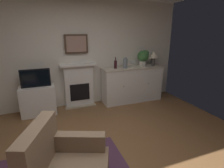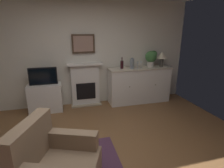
{
  "view_description": "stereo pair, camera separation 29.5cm",
  "coord_description": "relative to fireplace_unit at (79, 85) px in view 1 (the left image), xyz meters",
  "views": [
    {
      "loc": [
        -0.72,
        -2.06,
        1.85
      ],
      "look_at": [
        0.28,
        0.59,
        1.0
      ],
      "focal_mm": 28.19,
      "sensor_mm": 36.0,
      "label": 1
    },
    {
      "loc": [
        -0.44,
        -2.15,
        1.85
      ],
      "look_at": [
        0.28,
        0.59,
        1.0
      ],
      "focal_mm": 28.19,
      "sensor_mm": 36.0,
      "label": 2
    }
  ],
  "objects": [
    {
      "name": "wine_bottle",
      "position": [
        0.92,
        -0.15,
        0.5
      ],
      "size": [
        0.08,
        0.08,
        0.29
      ],
      "color": "#331419",
      "rests_on": "sideboard_cabinet"
    },
    {
      "name": "wine_glass_left",
      "position": [
        1.33,
        -0.21,
        0.51
      ],
      "size": [
        0.07,
        0.07,
        0.16
      ],
      "color": "silver",
      "rests_on": "sideboard_cabinet"
    },
    {
      "name": "vase_decorative",
      "position": [
        1.17,
        -0.23,
        0.53
      ],
      "size": [
        0.11,
        0.11,
        0.28
      ],
      "color": "slate",
      "rests_on": "sideboard_cabinet"
    },
    {
      "name": "potted_plant_small",
      "position": [
        1.74,
        -0.13,
        0.65
      ],
      "size": [
        0.3,
        0.3,
        0.43
      ],
      "color": "beige",
      "rests_on": "sideboard_cabinet"
    },
    {
      "name": "sideboard_cabinet",
      "position": [
        1.41,
        -0.18,
        -0.08
      ],
      "size": [
        1.65,
        0.49,
        0.94
      ],
      "color": "white",
      "rests_on": "ground_plane"
    },
    {
      "name": "fireplace_unit",
      "position": [
        0.0,
        0.0,
        0.0
      ],
      "size": [
        0.87,
        0.3,
        1.1
      ],
      "color": "white",
      "rests_on": "ground_plane"
    },
    {
      "name": "table_lamp",
      "position": [
        2.03,
        -0.18,
        0.67
      ],
      "size": [
        0.26,
        0.26,
        0.4
      ],
      "color": "#4C4742",
      "rests_on": "sideboard_cabinet"
    },
    {
      "name": "wine_glass_center",
      "position": [
        1.44,
        -0.18,
        0.51
      ],
      "size": [
        0.07,
        0.07,
        0.16
      ],
      "color": "silver",
      "rests_on": "sideboard_cabinet"
    },
    {
      "name": "tv_set",
      "position": [
        -0.98,
        -0.19,
        0.32
      ],
      "size": [
        0.62,
        0.07,
        0.4
      ],
      "color": "black",
      "rests_on": "tv_cabinet"
    },
    {
      "name": "ground_plane",
      "position": [
        -0.0,
        -2.2,
        -0.6
      ],
      "size": [
        5.53,
        4.72,
        0.1
      ],
      "primitive_type": "cube",
      "color": "brown",
      "rests_on": "ground"
    },
    {
      "name": "tv_cabinet",
      "position": [
        -0.97,
        -0.16,
        -0.21
      ],
      "size": [
        0.75,
        0.42,
        0.67
      ],
      "color": "white",
      "rests_on": "ground_plane"
    },
    {
      "name": "wall_rear",
      "position": [
        -0.0,
        0.13,
        0.76
      ],
      "size": [
        5.53,
        0.06,
        2.61
      ],
      "primitive_type": "cube",
      "color": "silver",
      "rests_on": "ground_plane"
    },
    {
      "name": "framed_picture",
      "position": [
        0.0,
        0.05,
        1.01
      ],
      "size": [
        0.55,
        0.04,
        0.45
      ],
      "color": "#473323"
    }
  ]
}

